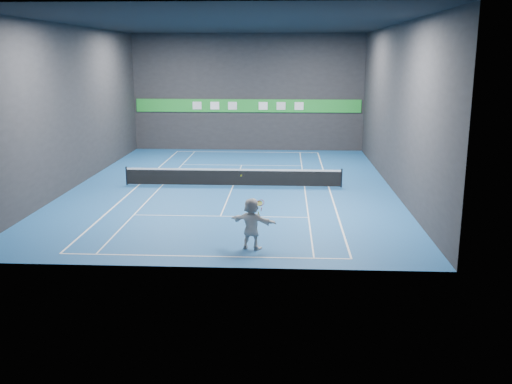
# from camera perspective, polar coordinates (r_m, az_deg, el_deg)

# --- Properties ---
(ground) EXTENTS (26.00, 26.00, 0.00)m
(ground) POSITION_cam_1_polar(r_m,az_deg,el_deg) (32.88, -2.31, 0.62)
(ground) COLOR #194D8A
(ground) RESTS_ON ground
(ceiling) EXTENTS (26.00, 26.00, 0.00)m
(ceiling) POSITION_cam_1_polar(r_m,az_deg,el_deg) (32.10, -2.47, 16.48)
(ceiling) COLOR black
(ceiling) RESTS_ON ground
(wall_back) EXTENTS (18.00, 0.10, 9.00)m
(wall_back) POSITION_cam_1_polar(r_m,az_deg,el_deg) (45.10, -0.82, 9.89)
(wall_back) COLOR #242427
(wall_back) RESTS_ON ground
(wall_front) EXTENTS (18.00, 0.10, 9.00)m
(wall_front) POSITION_cam_1_polar(r_m,az_deg,el_deg) (19.36, -5.99, 5.07)
(wall_front) COLOR #242427
(wall_front) RESTS_ON ground
(wall_left) EXTENTS (0.10, 26.00, 9.00)m
(wall_left) POSITION_cam_1_polar(r_m,az_deg,el_deg) (34.22, -17.72, 8.13)
(wall_left) COLOR #242427
(wall_left) RESTS_ON ground
(wall_right) EXTENTS (0.10, 26.00, 9.00)m
(wall_right) POSITION_cam_1_polar(r_m,az_deg,el_deg) (32.59, 13.74, 8.15)
(wall_right) COLOR #242427
(wall_right) RESTS_ON ground
(baseline_near) EXTENTS (10.98, 0.08, 0.01)m
(baseline_near) POSITION_cam_1_polar(r_m,az_deg,el_deg) (21.53, -5.24, -6.42)
(baseline_near) COLOR white
(baseline_near) RESTS_ON ground
(baseline_far) EXTENTS (10.98, 0.08, 0.01)m
(baseline_far) POSITION_cam_1_polar(r_m,az_deg,el_deg) (44.51, -0.90, 4.02)
(baseline_far) COLOR white
(baseline_far) RESTS_ON ground
(sideline_doubles_left) EXTENTS (0.08, 23.78, 0.01)m
(sideline_doubles_left) POSITION_cam_1_polar(r_m,az_deg,el_deg) (33.83, -11.61, 0.72)
(sideline_doubles_left) COLOR white
(sideline_doubles_left) RESTS_ON ground
(sideline_doubles_right) EXTENTS (0.08, 23.78, 0.01)m
(sideline_doubles_right) POSITION_cam_1_polar(r_m,az_deg,el_deg) (32.83, 7.28, 0.50)
(sideline_doubles_right) COLOR white
(sideline_doubles_right) RESTS_ON ground
(sideline_singles_left) EXTENTS (0.06, 23.78, 0.01)m
(sideline_singles_left) POSITION_cam_1_polar(r_m,az_deg,el_deg) (33.51, -9.32, 0.70)
(sideline_singles_left) COLOR white
(sideline_singles_left) RESTS_ON ground
(sideline_singles_right) EXTENTS (0.06, 23.78, 0.01)m
(sideline_singles_right) POSITION_cam_1_polar(r_m,az_deg,el_deg) (32.76, 4.87, 0.53)
(sideline_singles_right) COLOR white
(sideline_singles_right) RESTS_ON ground
(service_line_near) EXTENTS (8.23, 0.06, 0.01)m
(service_line_near) POSITION_cam_1_polar(r_m,az_deg,el_deg) (26.71, -3.57, -2.43)
(service_line_near) COLOR white
(service_line_near) RESTS_ON ground
(service_line_far) EXTENTS (8.23, 0.06, 0.01)m
(service_line_far) POSITION_cam_1_polar(r_m,az_deg,el_deg) (39.12, -1.45, 2.70)
(service_line_far) COLOR white
(service_line_far) RESTS_ON ground
(center_service_line) EXTENTS (0.06, 12.80, 0.01)m
(center_service_line) POSITION_cam_1_polar(r_m,az_deg,el_deg) (32.88, -2.31, 0.62)
(center_service_line) COLOR white
(center_service_line) RESTS_ON ground
(player) EXTENTS (1.98, 1.22, 2.03)m
(player) POSITION_cam_1_polar(r_m,az_deg,el_deg) (21.96, -0.44, -3.17)
(player) COLOR silver
(player) RESTS_ON ground
(tennis_ball) EXTENTS (0.07, 0.07, 0.07)m
(tennis_ball) POSITION_cam_1_polar(r_m,az_deg,el_deg) (21.50, -1.51, 1.64)
(tennis_ball) COLOR #CBE526
(tennis_ball) RESTS_ON player
(tennis_net) EXTENTS (12.50, 0.10, 1.07)m
(tennis_net) POSITION_cam_1_polar(r_m,az_deg,el_deg) (32.76, -2.32, 1.54)
(tennis_net) COLOR black
(tennis_net) RESTS_ON ground
(sponsor_banner) EXTENTS (17.64, 0.11, 1.00)m
(sponsor_banner) POSITION_cam_1_polar(r_m,az_deg,el_deg) (45.11, -0.82, 8.62)
(sponsor_banner) COLOR green
(sponsor_banner) RESTS_ON wall_back
(tennis_racket) EXTENTS (0.43, 0.36, 0.68)m
(tennis_racket) POSITION_cam_1_polar(r_m,az_deg,el_deg) (21.78, 0.42, -1.25)
(tennis_racket) COLOR red
(tennis_racket) RESTS_ON player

